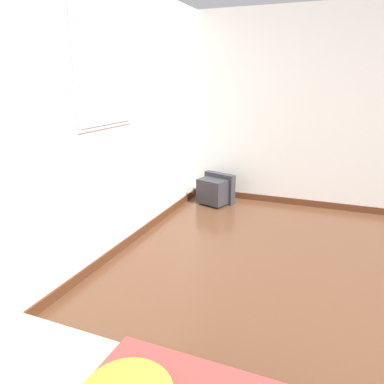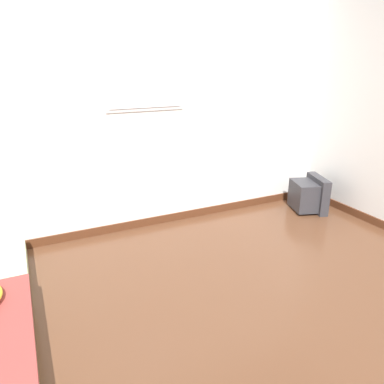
% 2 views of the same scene
% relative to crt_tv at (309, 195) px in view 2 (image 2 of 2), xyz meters
% --- Properties ---
extents(wall_back, '(8.14, 0.08, 2.60)m').
position_rel_crt_tv_xyz_m(wall_back, '(-2.48, 0.46, 1.09)').
color(wall_back, white).
rests_on(wall_back, ground_plane).
extents(crt_tv, '(0.47, 0.52, 0.42)m').
position_rel_crt_tv_xyz_m(crt_tv, '(0.00, 0.00, 0.00)').
color(crt_tv, '#333338').
rests_on(crt_tv, ground_plane).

